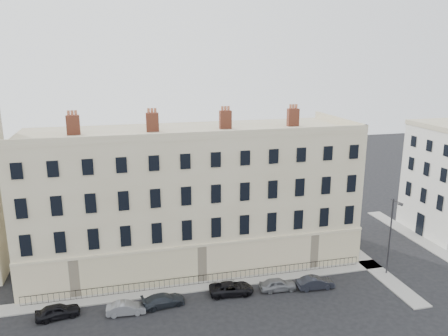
{
  "coord_description": "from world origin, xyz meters",
  "views": [
    {
      "loc": [
        -13.75,
        -34.47,
        22.81
      ],
      "look_at": [
        -2.66,
        10.0,
        11.03
      ],
      "focal_mm": 35.0,
      "sensor_mm": 36.0,
      "label": 1
    }
  ],
  "objects_px": {
    "car_d": "(231,288)",
    "car_f": "(315,283)",
    "car_e": "(278,284)",
    "car_c": "(163,300)",
    "car_a": "(58,311)",
    "streetlamp": "(391,233)",
    "car_b": "(126,308)"
  },
  "relations": [
    {
      "from": "car_b",
      "to": "streetlamp",
      "type": "distance_m",
      "value": 27.8
    },
    {
      "from": "car_a",
      "to": "car_d",
      "type": "relative_size",
      "value": 0.87
    },
    {
      "from": "car_d",
      "to": "streetlamp",
      "type": "relative_size",
      "value": 0.51
    },
    {
      "from": "car_c",
      "to": "car_f",
      "type": "distance_m",
      "value": 15.26
    },
    {
      "from": "car_c",
      "to": "car_f",
      "type": "relative_size",
      "value": 1.08
    },
    {
      "from": "car_a",
      "to": "car_d",
      "type": "xyz_separation_m",
      "value": [
        16.15,
        0.12,
        -0.04
      ]
    },
    {
      "from": "car_f",
      "to": "streetlamp",
      "type": "relative_size",
      "value": 0.44
    },
    {
      "from": "car_d",
      "to": "car_e",
      "type": "relative_size",
      "value": 1.18
    },
    {
      "from": "car_a",
      "to": "streetlamp",
      "type": "height_order",
      "value": "streetlamp"
    },
    {
      "from": "car_a",
      "to": "car_c",
      "type": "relative_size",
      "value": 0.94
    },
    {
      "from": "car_d",
      "to": "car_f",
      "type": "height_order",
      "value": "car_f"
    },
    {
      "from": "car_b",
      "to": "car_f",
      "type": "relative_size",
      "value": 0.93
    },
    {
      "from": "car_b",
      "to": "car_c",
      "type": "height_order",
      "value": "car_c"
    },
    {
      "from": "car_c",
      "to": "car_e",
      "type": "xyz_separation_m",
      "value": [
        11.45,
        0.06,
        0.04
      ]
    },
    {
      "from": "car_e",
      "to": "streetlamp",
      "type": "height_order",
      "value": "streetlamp"
    },
    {
      "from": "car_c",
      "to": "car_f",
      "type": "xyz_separation_m",
      "value": [
        15.25,
        -0.52,
        0.03
      ]
    },
    {
      "from": "streetlamp",
      "to": "car_c",
      "type": "bearing_deg",
      "value": 170.3
    },
    {
      "from": "car_d",
      "to": "car_f",
      "type": "relative_size",
      "value": 1.16
    },
    {
      "from": "car_d",
      "to": "car_a",
      "type": "bearing_deg",
      "value": 95.26
    },
    {
      "from": "car_d",
      "to": "car_e",
      "type": "xyz_separation_m",
      "value": [
        4.72,
        -0.43,
        0.02
      ]
    },
    {
      "from": "car_a",
      "to": "streetlamp",
      "type": "distance_m",
      "value": 33.69
    },
    {
      "from": "car_b",
      "to": "car_d",
      "type": "xyz_separation_m",
      "value": [
        10.18,
        1.0,
        0.03
      ]
    },
    {
      "from": "car_c",
      "to": "car_f",
      "type": "height_order",
      "value": "car_f"
    },
    {
      "from": "car_a",
      "to": "car_b",
      "type": "height_order",
      "value": "car_a"
    },
    {
      "from": "car_b",
      "to": "car_d",
      "type": "height_order",
      "value": "car_d"
    },
    {
      "from": "car_e",
      "to": "car_f",
      "type": "distance_m",
      "value": 3.84
    },
    {
      "from": "car_c",
      "to": "car_d",
      "type": "relative_size",
      "value": 0.93
    },
    {
      "from": "car_f",
      "to": "streetlamp",
      "type": "bearing_deg",
      "value": -82.02
    },
    {
      "from": "car_c",
      "to": "car_d",
      "type": "bearing_deg",
      "value": -93.99
    },
    {
      "from": "car_a",
      "to": "car_f",
      "type": "xyz_separation_m",
      "value": [
        24.66,
        -0.88,
        -0.03
      ]
    },
    {
      "from": "car_a",
      "to": "car_e",
      "type": "bearing_deg",
      "value": -100.42
    },
    {
      "from": "car_d",
      "to": "streetlamp",
      "type": "distance_m",
      "value": 17.78
    }
  ]
}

